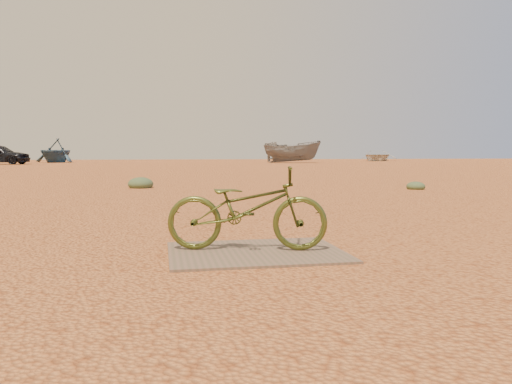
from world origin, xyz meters
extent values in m
plane|color=#CC7E45|center=(0.00, 0.00, 0.00)|extent=(120.00, 120.00, 0.00)
cube|color=brown|center=(0.35, -0.22, 0.01)|extent=(1.60, 1.22, 0.02)
imported|color=#45511F|center=(0.28, -0.15, 0.41)|extent=(1.57, 0.84, 0.78)
imported|color=#32526F|center=(-9.72, 42.61, 1.09)|extent=(5.00, 5.27, 2.18)
imported|color=slate|center=(10.85, 37.87, 0.97)|extent=(5.36, 3.30, 1.94)
imported|color=beige|center=(22.10, 45.10, 0.55)|extent=(6.05, 6.50, 1.10)
ellipsoid|color=#566E47|center=(-1.04, 8.67, 0.00)|extent=(0.66, 0.66, 0.36)
ellipsoid|color=#566E47|center=(5.79, 6.84, 0.00)|extent=(0.46, 0.46, 0.25)
camera|label=1|loc=(-0.51, -4.69, 0.93)|focal=35.00mm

